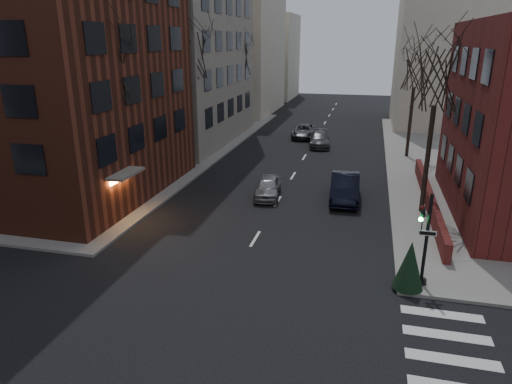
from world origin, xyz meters
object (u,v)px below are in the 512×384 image
tree_right_a (438,76)px  tree_right_b (416,69)px  tree_left_a (109,68)px  car_lane_silver (268,187)px  car_lane_far (304,131)px  streetlamp_far (249,92)px  evergreen_shrub (410,265)px  traffic_signal (424,245)px  parked_sedan (345,187)px  tree_left_c (239,58)px  tree_left_b (190,53)px  streetlamp_near (180,121)px  car_lane_gray (320,139)px  sandwich_board (425,200)px

tree_right_a → tree_right_b: 14.01m
tree_left_a → car_lane_silver: 12.12m
tree_left_a → car_lane_far: bearing=72.9°
tree_left_a → streetlamp_far: bearing=88.8°
tree_left_a → evergreen_shrub: tree_left_a is taller
traffic_signal → car_lane_silver: 13.19m
parked_sedan → tree_left_c: bearing=119.5°
traffic_signal → tree_right_a: (0.86, 9.01, 6.12)m
traffic_signal → tree_left_b: (-16.74, 17.01, 7.00)m
tree_left_b → streetlamp_near: size_ratio=1.72×
car_lane_silver → car_lane_far: 19.68m
tree_left_c → tree_right_b: 19.34m
tree_left_b → car_lane_silver: tree_left_b is taller
traffic_signal → parked_sedan: bearing=110.1°
tree_left_b → tree_right_b: bearing=18.8°
tree_left_a → tree_right_b: 25.19m
car_lane_silver → car_lane_gray: (1.64, 15.90, 0.01)m
tree_right_a → parked_sedan: 8.66m
tree_right_a → sandwich_board: 7.52m
tree_left_c → tree_left_b: bearing=-90.0°
streetlamp_near → parked_sedan: (12.36, -2.65, -3.39)m
tree_left_a → tree_left_c: tree_left_a is taller
tree_left_b → sandwich_board: tree_left_b is taller
car_lane_gray → car_lane_far: bearing=111.6°
tree_right_a → car_lane_far: bearing=116.3°
evergreen_shrub → tree_left_c: bearing=117.2°
tree_left_b → parked_sedan: size_ratio=2.10×
car_lane_gray → tree_right_b: bearing=-25.9°
tree_left_a → tree_left_c: size_ratio=1.06×
traffic_signal → sandwich_board: size_ratio=4.76×
car_lane_gray → tree_left_b: bearing=-145.3°
traffic_signal → tree_right_a: bearing=84.5°
tree_right_a → tree_right_b: bearing=90.0°
car_lane_far → tree_right_b: bearing=-35.0°
tree_right_a → evergreen_shrub: bearing=-98.3°
car_lane_silver → car_lane_far: bearing=84.1°
tree_left_c → car_lane_silver: size_ratio=2.43×
evergreen_shrub → car_lane_far: bearing=106.2°
tree_left_a → tree_left_b: size_ratio=0.95×
tree_left_b → streetlamp_near: (0.60, -4.00, -4.68)m
tree_right_b → sandwich_board: bearing=-88.8°
tree_left_b → parked_sedan: 16.65m
tree_right_b → car_lane_far: bearing=147.4°
tree_left_a → tree_right_a: size_ratio=1.06×
tree_left_b → evergreen_shrub: tree_left_b is taller
tree_left_c → car_lane_gray: bearing=-29.0°
tree_right_b → car_lane_silver: bearing=-126.1°
streetlamp_near → car_lane_gray: streetlamp_near is taller
traffic_signal → streetlamp_far: size_ratio=0.64×
tree_right_a → traffic_signal: bearing=-95.5°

